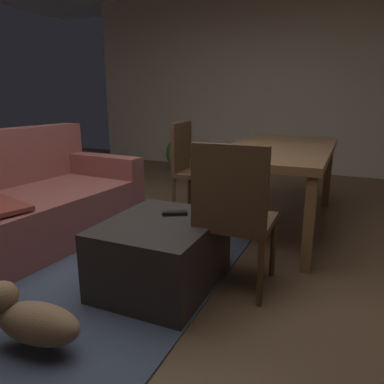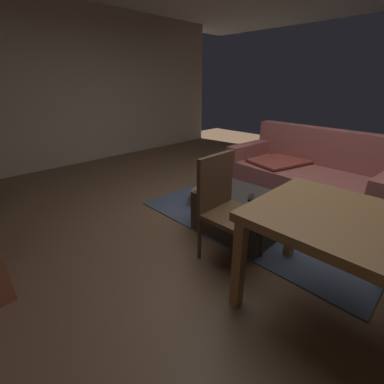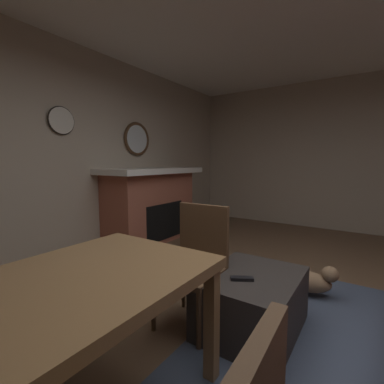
{
  "view_description": "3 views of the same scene",
  "coord_description": "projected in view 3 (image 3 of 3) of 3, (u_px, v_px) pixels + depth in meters",
  "views": [
    {
      "loc": [
        -2.01,
        -1.3,
        1.18
      ],
      "look_at": [
        -0.5,
        -0.63,
        0.74
      ],
      "focal_mm": 34.07,
      "sensor_mm": 36.0,
      "label": 1
    },
    {
      "loc": [
        1.23,
        -2.33,
        1.49
      ],
      "look_at": [
        -0.24,
        -0.88,
        0.61
      ],
      "focal_mm": 24.47,
      "sensor_mm": 36.0,
      "label": 2
    },
    {
      "loc": [
        1.7,
        0.43,
        1.27
      ],
      "look_at": [
        -0.57,
        -1.1,
        0.96
      ],
      "focal_mm": 25.24,
      "sensor_mm": 36.0,
      "label": 3
    }
  ],
  "objects": [
    {
      "name": "floor",
      "position": [
        282.0,
        356.0,
        1.78
      ],
      "size": [
        9.48,
        9.48,
        0.0
      ],
      "primitive_type": "plane",
      "color": "brown"
    },
    {
      "name": "wall_back_fireplace_side",
      "position": [
        42.0,
        152.0,
        3.22
      ],
      "size": [
        8.3,
        0.12,
        2.77
      ],
      "primitive_type": "cube",
      "color": "#B7A893",
      "rests_on": "ground"
    },
    {
      "name": "wall_left",
      "position": [
        347.0,
        155.0,
        4.88
      ],
      "size": [
        0.12,
        6.15,
        2.77
      ],
      "primitive_type": "cube",
      "color": "#B7A893",
      "rests_on": "ground"
    },
    {
      "name": "area_rug",
      "position": [
        353.0,
        366.0,
        1.68
      ],
      "size": [
        2.6,
        2.0,
        0.01
      ],
      "primitive_type": "cube",
      "color": "#3D475B",
      "rests_on": "ground"
    },
    {
      "name": "fireplace",
      "position": [
        151.0,
        204.0,
        4.32
      ],
      "size": [
        1.75,
        0.76,
        1.17
      ],
      "color": "#9E5642",
      "rests_on": "ground"
    },
    {
      "name": "round_wall_mirror",
      "position": [
        137.0,
        139.0,
        4.36
      ],
      "size": [
        0.54,
        0.05,
        0.54
      ],
      "color": "#4C331E"
    },
    {
      "name": "ottoman_coffee_table",
      "position": [
        252.0,
        303.0,
        2.03
      ],
      "size": [
        0.8,
        0.64,
        0.44
      ],
      "primitive_type": "cube",
      "color": "#2D2826",
      "rests_on": "ground"
    },
    {
      "name": "tv_remote",
      "position": [
        242.0,
        279.0,
        1.91
      ],
      "size": [
        0.12,
        0.16,
        0.02
      ],
      "primitive_type": "cube",
      "rotation": [
        0.0,
        0.0,
        0.52
      ],
      "color": "black",
      "rests_on": "ottoman_coffee_table"
    },
    {
      "name": "dining_table",
      "position": [
        9.0,
        322.0,
        1.03
      ],
      "size": [
        1.85,
        0.91,
        0.74
      ],
      "color": "brown",
      "rests_on": "ground"
    },
    {
      "name": "dining_chair_west",
      "position": [
        196.0,
        257.0,
        2.13
      ],
      "size": [
        0.45,
        0.45,
        0.93
      ],
      "color": "#513823",
      "rests_on": "ground"
    },
    {
      "name": "small_dog",
      "position": [
        310.0,
        280.0,
        2.54
      ],
      "size": [
        0.24,
        0.5,
        0.28
      ],
      "color": "#8C6B4C",
      "rests_on": "ground"
    },
    {
      "name": "wall_clock",
      "position": [
        61.0,
        121.0,
        3.3
      ],
      "size": [
        0.35,
        0.03,
        0.35
      ],
      "color": "silver"
    }
  ]
}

